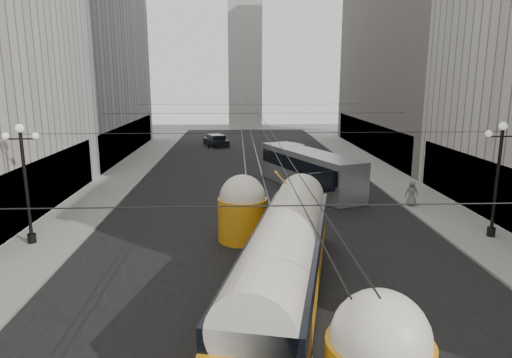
{
  "coord_description": "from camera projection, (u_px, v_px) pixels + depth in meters",
  "views": [
    {
      "loc": [
        -1.54,
        -5.67,
        8.73
      ],
      "look_at": [
        -0.67,
        15.26,
        4.14
      ],
      "focal_mm": 32.0,
      "sensor_mm": 36.0,
      "label": 1
    }
  ],
  "objects": [
    {
      "name": "building_left_far",
      "position": [
        69.0,
        28.0,
        50.44
      ],
      "size": [
        12.6,
        28.6,
        28.6
      ],
      "color": "#999999",
      "rests_on": "ground"
    },
    {
      "name": "rail_right",
      "position": [
        264.0,
        183.0,
        39.21
      ],
      "size": [
        0.12,
        85.0,
        0.04
      ],
      "primitive_type": "cube",
      "color": "gray",
      "rests_on": "ground"
    },
    {
      "name": "sedan_dark_far",
      "position": [
        216.0,
        141.0,
        60.84
      ],
      "size": [
        3.71,
        5.22,
        1.52
      ],
      "color": "black",
      "rests_on": "ground"
    },
    {
      "name": "lamppost_right_mid",
      "position": [
        498.0,
        173.0,
        24.74
      ],
      "size": [
        1.86,
        0.44,
        6.37
      ],
      "color": "black",
      "rests_on": "sidewalk_right"
    },
    {
      "name": "sidewalk_left",
      "position": [
        124.0,
        175.0,
        42.1
      ],
      "size": [
        4.0,
        72.0,
        0.15
      ],
      "primitive_type": "cube",
      "color": "gray",
      "rests_on": "ground"
    },
    {
      "name": "sidewalk_right",
      "position": [
        381.0,
        173.0,
        43.07
      ],
      "size": [
        4.0,
        72.0,
        0.15
      ],
      "primitive_type": "cube",
      "color": "gray",
      "rests_on": "ground"
    },
    {
      "name": "catenary",
      "position": [
        257.0,
        115.0,
        36.94
      ],
      "size": [
        25.0,
        72.0,
        0.23
      ],
      "color": "black",
      "rests_on": "ground"
    },
    {
      "name": "city_bus",
      "position": [
        309.0,
        169.0,
        36.62
      ],
      "size": [
        6.95,
        12.68,
        3.11
      ],
      "color": "#999C9E",
      "rests_on": "ground"
    },
    {
      "name": "distant_tower",
      "position": [
        245.0,
        44.0,
        82.34
      ],
      "size": [
        6.0,
        6.0,
        31.36
      ],
      "color": "#B2AFA8",
      "rests_on": "ground"
    },
    {
      "name": "road",
      "position": [
        255.0,
        183.0,
        39.18
      ],
      "size": [
        20.0,
        85.0,
        0.02
      ],
      "primitive_type": "cube",
      "color": "black",
      "rests_on": "ground"
    },
    {
      "name": "streetcar",
      "position": [
        285.0,
        256.0,
        18.15
      ],
      "size": [
        5.94,
        16.72,
        3.75
      ],
      "color": "orange",
      "rests_on": "ground"
    },
    {
      "name": "rail_left",
      "position": [
        247.0,
        183.0,
        39.15
      ],
      "size": [
        0.12,
        85.0,
        0.04
      ],
      "primitive_type": "cube",
      "color": "gray",
      "rests_on": "ground"
    },
    {
      "name": "pedestrian_sidewalk_right",
      "position": [
        412.0,
        193.0,
        31.49
      ],
      "size": [
        1.0,
        0.78,
        1.79
      ],
      "primitive_type": "imported",
      "rotation": [
        0.0,
        0.0,
        2.82
      ],
      "color": "slate",
      "rests_on": "sidewalk_right"
    },
    {
      "name": "lamppost_left_mid",
      "position": [
        25.0,
        177.0,
        23.72
      ],
      "size": [
        1.86,
        0.44,
        6.37
      ],
      "color": "black",
      "rests_on": "sidewalk_left"
    },
    {
      "name": "building_right_far",
      "position": [
        426.0,
        11.0,
        51.63
      ],
      "size": [
        12.6,
        32.6,
        32.6
      ],
      "color": "#514C47",
      "rests_on": "ground"
    },
    {
      "name": "sedan_white_far",
      "position": [
        293.0,
        151.0,
        51.78
      ],
      "size": [
        3.83,
        5.42,
        1.58
      ],
      "color": "silver",
      "rests_on": "ground"
    }
  ]
}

